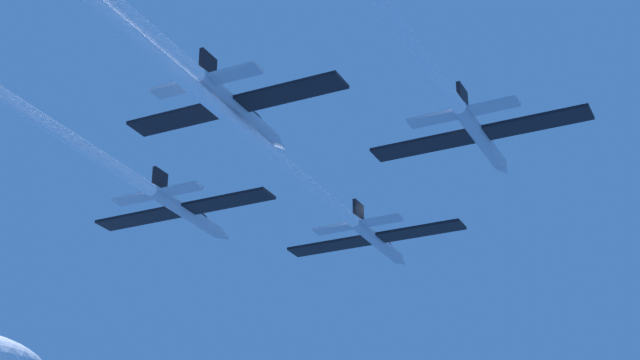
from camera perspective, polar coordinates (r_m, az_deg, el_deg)
name	(u,v)px	position (r m, az deg, el deg)	size (l,w,h in m)	color
jet_lead	(272,153)	(71.95, -2.80, 1.57)	(16.46, 63.31, 2.73)	#B2BAC6
jet_left_wing	(62,133)	(71.65, -14.75, 2.66)	(16.46, 55.14, 2.73)	#B2BAC6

